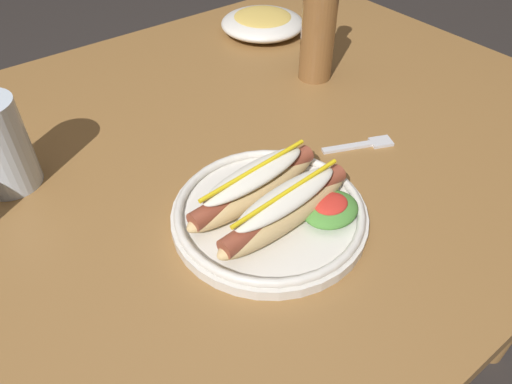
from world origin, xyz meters
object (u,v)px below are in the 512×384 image
(fork, at_px, (363,145))
(glass_bottle, at_px, (318,30))
(side_bowl, at_px, (263,22))
(hot_dog_plate, at_px, (272,206))

(fork, bearing_deg, glass_bottle, 90.06)
(fork, height_order, side_bowl, side_bowl)
(hot_dog_plate, bearing_deg, fork, 10.21)
(glass_bottle, distance_m, side_bowl, 0.24)
(glass_bottle, relative_size, side_bowl, 1.28)
(fork, xyz_separation_m, side_bowl, (0.14, 0.45, 0.02))
(hot_dog_plate, distance_m, fork, 0.23)
(fork, bearing_deg, side_bowl, 95.69)
(fork, relative_size, side_bowl, 0.62)
(glass_bottle, xyz_separation_m, side_bowl, (0.05, 0.23, -0.07))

